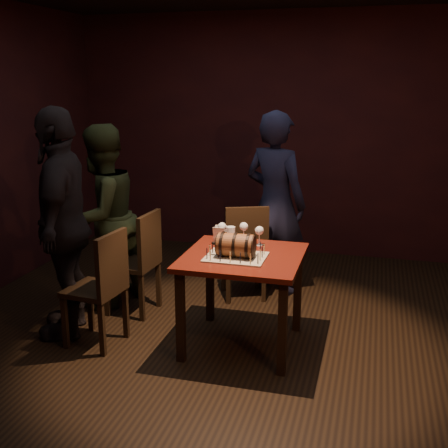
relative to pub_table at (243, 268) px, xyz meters
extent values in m
plane|color=black|center=(-0.15, 0.08, -0.64)|extent=(5.00, 5.00, 0.00)
cube|color=black|center=(-0.15, 2.58, 0.76)|extent=(5.00, 0.04, 2.80)
cube|color=black|center=(-0.15, -2.42, 0.76)|extent=(5.00, 0.04, 2.80)
cube|color=#45110B|center=(0.00, 0.00, 0.09)|extent=(0.90, 0.90, 0.04)
cube|color=black|center=(-0.38, -0.38, -0.29)|extent=(0.06, 0.06, 0.71)
cube|color=black|center=(0.38, -0.38, -0.29)|extent=(0.06, 0.06, 0.71)
cube|color=black|center=(-0.38, 0.38, -0.29)|extent=(0.06, 0.06, 0.71)
cube|color=black|center=(0.38, 0.38, -0.29)|extent=(0.06, 0.06, 0.71)
cube|color=#A49B85|center=(-0.04, -0.08, 0.12)|extent=(0.45, 0.35, 0.01)
cylinder|color=brown|center=(-0.04, -0.08, 0.21)|extent=(0.27, 0.18, 0.18)
cylinder|color=black|center=(-0.13, -0.08, 0.21)|extent=(0.02, 0.19, 0.19)
cylinder|color=black|center=(-0.04, -0.08, 0.21)|extent=(0.02, 0.19, 0.19)
cylinder|color=black|center=(0.06, -0.08, 0.21)|extent=(0.02, 0.19, 0.19)
cylinder|color=black|center=(-0.17, -0.08, 0.21)|extent=(0.01, 0.17, 0.17)
cylinder|color=black|center=(0.10, -0.08, 0.21)|extent=(0.01, 0.17, 0.17)
cylinder|color=black|center=(-0.19, -0.08, 0.21)|extent=(0.04, 0.02, 0.02)
sphere|color=black|center=(-0.21, -0.08, 0.21)|extent=(0.03, 0.03, 0.03)
cylinder|color=#FFE998|center=(-0.19, -0.23, 0.16)|extent=(0.01, 0.01, 0.08)
cylinder|color=black|center=(-0.19, -0.23, 0.21)|extent=(0.00, 0.00, 0.01)
cylinder|color=black|center=(-0.12, -0.23, 0.16)|extent=(0.01, 0.01, 0.08)
cylinder|color=black|center=(-0.12, -0.23, 0.21)|extent=(0.00, 0.00, 0.01)
cylinder|color=#FFE998|center=(-0.04, -0.23, 0.16)|extent=(0.01, 0.01, 0.08)
cylinder|color=black|center=(-0.04, -0.23, 0.21)|extent=(0.00, 0.00, 0.01)
cylinder|color=black|center=(0.03, -0.23, 0.16)|extent=(0.01, 0.01, 0.08)
cylinder|color=black|center=(0.03, -0.23, 0.21)|extent=(0.00, 0.00, 0.01)
cylinder|color=#FFE998|center=(0.11, -0.23, 0.16)|extent=(0.01, 0.01, 0.08)
cylinder|color=black|center=(0.11, -0.23, 0.21)|extent=(0.00, 0.00, 0.01)
cylinder|color=black|center=(0.16, -0.20, 0.16)|extent=(0.01, 0.01, 0.08)
cylinder|color=black|center=(0.16, -0.20, 0.21)|extent=(0.00, 0.00, 0.01)
cylinder|color=#FFE998|center=(0.16, -0.13, 0.16)|extent=(0.01, 0.01, 0.08)
cylinder|color=black|center=(0.16, -0.13, 0.21)|extent=(0.00, 0.00, 0.01)
cylinder|color=black|center=(0.16, -0.05, 0.16)|extent=(0.01, 0.01, 0.08)
cylinder|color=black|center=(0.16, -0.05, 0.21)|extent=(0.00, 0.00, 0.01)
cylinder|color=#FFE998|center=(0.16, 0.02, 0.16)|extent=(0.01, 0.01, 0.08)
cylinder|color=black|center=(0.16, 0.02, 0.21)|extent=(0.00, 0.00, 0.01)
cylinder|color=black|center=(0.12, 0.06, 0.16)|extent=(0.01, 0.01, 0.08)
cylinder|color=black|center=(0.12, 0.06, 0.21)|extent=(0.00, 0.00, 0.01)
cylinder|color=#FFE998|center=(0.05, 0.06, 0.16)|extent=(0.01, 0.01, 0.08)
cylinder|color=black|center=(0.05, 0.06, 0.21)|extent=(0.00, 0.00, 0.01)
cylinder|color=black|center=(-0.03, 0.06, 0.16)|extent=(0.01, 0.01, 0.08)
cylinder|color=black|center=(-0.03, 0.06, 0.21)|extent=(0.00, 0.00, 0.01)
cylinder|color=#FFE998|center=(-0.10, 0.06, 0.16)|extent=(0.01, 0.01, 0.08)
cylinder|color=black|center=(-0.10, 0.06, 0.21)|extent=(0.00, 0.00, 0.01)
cylinder|color=black|center=(-0.18, 0.06, 0.16)|extent=(0.01, 0.01, 0.08)
cylinder|color=black|center=(-0.18, 0.06, 0.21)|extent=(0.00, 0.00, 0.01)
cylinder|color=#FFE998|center=(-0.23, 0.04, 0.16)|extent=(0.01, 0.01, 0.08)
cylinder|color=black|center=(-0.23, 0.04, 0.21)|extent=(0.00, 0.00, 0.01)
cylinder|color=black|center=(-0.23, -0.04, 0.16)|extent=(0.01, 0.01, 0.08)
cylinder|color=black|center=(-0.23, -0.04, 0.21)|extent=(0.00, 0.00, 0.01)
cylinder|color=#FFE998|center=(-0.23, -0.11, 0.16)|extent=(0.01, 0.01, 0.08)
cylinder|color=black|center=(-0.23, -0.11, 0.21)|extent=(0.00, 0.00, 0.01)
cylinder|color=black|center=(-0.23, -0.19, 0.16)|extent=(0.01, 0.01, 0.08)
cylinder|color=black|center=(-0.23, -0.19, 0.21)|extent=(0.00, 0.00, 0.01)
cylinder|color=silver|center=(-0.25, 0.31, 0.11)|extent=(0.06, 0.06, 0.01)
cylinder|color=silver|center=(-0.25, 0.31, 0.16)|extent=(0.01, 0.01, 0.09)
sphere|color=silver|center=(-0.25, 0.31, 0.23)|extent=(0.07, 0.07, 0.07)
sphere|color=#591114|center=(-0.25, 0.31, 0.23)|extent=(0.05, 0.05, 0.05)
cylinder|color=silver|center=(-0.08, 0.36, 0.11)|extent=(0.06, 0.06, 0.01)
cylinder|color=silver|center=(-0.08, 0.36, 0.16)|extent=(0.01, 0.01, 0.09)
sphere|color=silver|center=(-0.08, 0.36, 0.23)|extent=(0.07, 0.07, 0.07)
cylinder|color=silver|center=(0.07, 0.28, 0.11)|extent=(0.06, 0.06, 0.01)
cylinder|color=silver|center=(0.07, 0.28, 0.16)|extent=(0.01, 0.01, 0.09)
sphere|color=silver|center=(0.07, 0.28, 0.23)|extent=(0.07, 0.07, 0.07)
sphere|color=#BF594C|center=(0.07, 0.28, 0.23)|extent=(0.05, 0.05, 0.05)
cylinder|color=silver|center=(-0.16, 0.24, 0.18)|extent=(0.07, 0.07, 0.15)
cylinder|color=#9E5414|center=(-0.16, 0.24, 0.17)|extent=(0.06, 0.06, 0.11)
cylinder|color=white|center=(-0.16, 0.24, 0.23)|extent=(0.06, 0.06, 0.02)
cube|color=black|center=(-0.23, 1.00, -0.19)|extent=(0.52, 0.52, 0.04)
cube|color=black|center=(-0.14, 1.22, -0.43)|extent=(0.04, 0.04, 0.43)
cube|color=black|center=(-0.45, 1.09, -0.43)|extent=(0.04, 0.04, 0.43)
cube|color=black|center=(-0.01, 0.91, -0.43)|extent=(0.04, 0.04, 0.43)
cube|color=black|center=(-0.32, 0.78, -0.43)|extent=(0.04, 0.04, 0.43)
cube|color=black|center=(-0.16, 0.83, 0.06)|extent=(0.38, 0.19, 0.46)
cube|color=black|center=(-1.11, 0.38, -0.19)|extent=(0.42, 0.42, 0.04)
cube|color=black|center=(-1.27, 0.56, -0.43)|extent=(0.04, 0.04, 0.43)
cube|color=black|center=(-1.29, 0.22, -0.43)|extent=(0.04, 0.04, 0.43)
cube|color=black|center=(-0.93, 0.54, -0.43)|extent=(0.04, 0.04, 0.43)
cube|color=black|center=(-0.95, 0.20, -0.43)|extent=(0.04, 0.04, 0.43)
cube|color=black|center=(-0.93, 0.37, 0.06)|extent=(0.07, 0.40, 0.46)
cube|color=black|center=(-1.13, -0.28, -0.19)|extent=(0.44, 0.44, 0.04)
cube|color=black|center=(-1.28, -0.09, -0.43)|extent=(0.04, 0.04, 0.43)
cube|color=black|center=(-1.32, -0.43, -0.43)|extent=(0.04, 0.04, 0.43)
cube|color=black|center=(-0.95, -0.13, -0.43)|extent=(0.04, 0.04, 0.43)
cube|color=black|center=(-0.98, -0.46, -0.43)|extent=(0.04, 0.04, 0.43)
cube|color=black|center=(-0.95, -0.30, 0.06)|extent=(0.08, 0.40, 0.46)
imported|color=#181A31|center=(0.02, 1.24, 0.25)|extent=(0.76, 0.64, 1.78)
imported|color=#30381C|center=(-1.44, 0.49, 0.20)|extent=(0.86, 0.97, 1.67)
imported|color=black|center=(-1.45, -0.13, 0.29)|extent=(0.78, 1.18, 1.86)
camera|label=1|loc=(0.94, -3.99, 1.44)|focal=45.00mm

